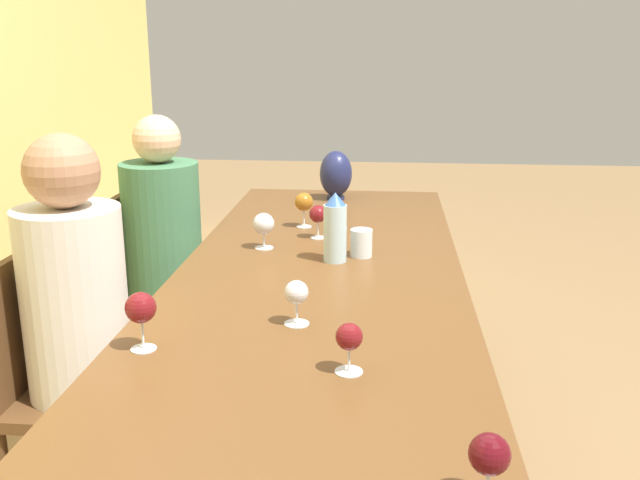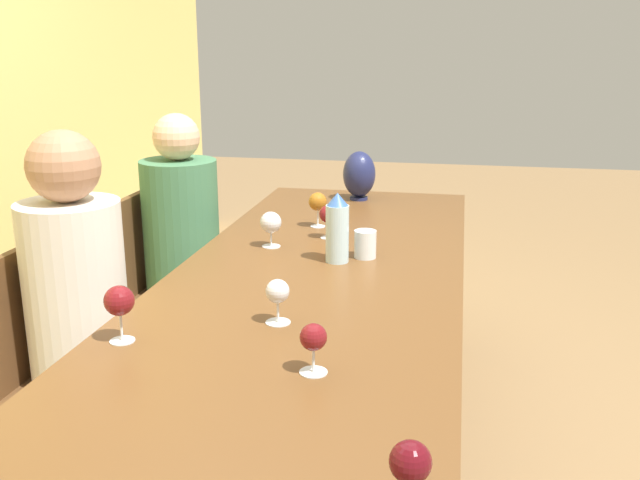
% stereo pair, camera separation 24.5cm
% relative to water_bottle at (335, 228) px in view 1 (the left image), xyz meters
% --- Properties ---
extents(ground_plane, '(14.00, 14.00, 0.00)m').
position_rel_water_bottle_xyz_m(ground_plane, '(-0.19, 0.05, -0.90)').
color(ground_plane, olive).
extents(dining_table, '(2.86, 0.98, 0.78)m').
position_rel_water_bottle_xyz_m(dining_table, '(-0.19, 0.05, -0.19)').
color(dining_table, brown).
rests_on(dining_table, ground_plane).
extents(water_bottle, '(0.08, 0.08, 0.25)m').
position_rel_water_bottle_xyz_m(water_bottle, '(0.00, 0.00, 0.00)').
color(water_bottle, '#ADCCD6').
rests_on(water_bottle, dining_table).
extents(water_tumbler, '(0.08, 0.08, 0.10)m').
position_rel_water_bottle_xyz_m(water_tumbler, '(0.07, -0.09, -0.07)').
color(water_tumbler, silver).
rests_on(water_tumbler, dining_table).
extents(vase, '(0.16, 0.16, 0.24)m').
position_rel_water_bottle_xyz_m(vase, '(1.03, 0.07, 0.00)').
color(vase, '#1E234C').
rests_on(vase, dining_table).
extents(wine_glass_0, '(0.07, 0.07, 0.13)m').
position_rel_water_bottle_xyz_m(wine_glass_0, '(-0.60, 0.06, -0.03)').
color(wine_glass_0, silver).
rests_on(wine_glass_0, dining_table).
extents(wine_glass_1, '(0.08, 0.08, 0.15)m').
position_rel_water_bottle_xyz_m(wine_glass_1, '(0.47, 0.17, -0.02)').
color(wine_glass_1, silver).
rests_on(wine_glass_1, dining_table).
extents(wine_glass_2, '(0.08, 0.08, 0.14)m').
position_rel_water_bottle_xyz_m(wine_glass_2, '(0.14, 0.28, -0.03)').
color(wine_glass_2, silver).
rests_on(wine_glass_2, dining_table).
extents(wine_glass_3, '(0.07, 0.07, 0.13)m').
position_rel_water_bottle_xyz_m(wine_glass_3, '(-1.35, -0.36, -0.03)').
color(wine_glass_3, silver).
rests_on(wine_glass_3, dining_table).
extents(wine_glass_4, '(0.07, 0.07, 0.12)m').
position_rel_water_bottle_xyz_m(wine_glass_4, '(-0.88, -0.10, -0.03)').
color(wine_glass_4, silver).
rests_on(wine_glass_4, dining_table).
extents(wine_glass_5, '(0.08, 0.08, 0.15)m').
position_rel_water_bottle_xyz_m(wine_glass_5, '(-0.80, 0.43, -0.01)').
color(wine_glass_5, silver).
rests_on(wine_glass_5, dining_table).
extents(wine_glass_6, '(0.07, 0.07, 0.14)m').
position_rel_water_bottle_xyz_m(wine_glass_6, '(0.30, 0.09, -0.03)').
color(wine_glass_6, silver).
rests_on(wine_glass_6, dining_table).
extents(chair_near, '(0.44, 0.44, 0.89)m').
position_rel_water_bottle_xyz_m(chair_near, '(-0.42, 0.86, -0.42)').
color(chair_near, brown).
rests_on(chair_near, ground_plane).
extents(chair_far, '(0.44, 0.44, 0.89)m').
position_rel_water_bottle_xyz_m(chair_far, '(0.48, 0.86, -0.42)').
color(chair_far, brown).
rests_on(chair_far, ground_plane).
extents(person_near, '(0.33, 0.33, 1.28)m').
position_rel_water_bottle_xyz_m(person_near, '(-0.42, 0.78, -0.21)').
color(person_near, '#2D2D38').
rests_on(person_near, ground_plane).
extents(person_far, '(0.34, 0.34, 1.24)m').
position_rel_water_bottle_xyz_m(person_far, '(0.48, 0.78, -0.23)').
color(person_far, '#2D2D38').
rests_on(person_far, ground_plane).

